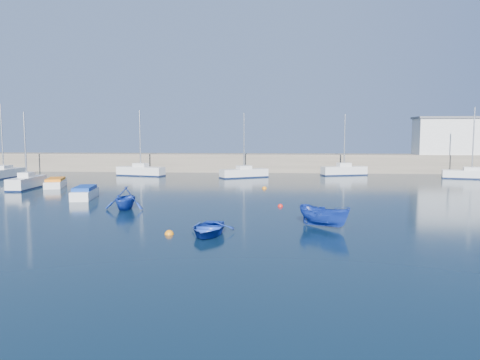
# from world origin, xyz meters

# --- Properties ---
(ground) EXTENTS (220.00, 220.00, 0.00)m
(ground) POSITION_xyz_m (0.00, 0.00, 0.00)
(ground) COLOR black
(ground) RESTS_ON ground
(back_wall) EXTENTS (96.00, 4.50, 2.60)m
(back_wall) POSITION_xyz_m (0.00, 46.00, 1.30)
(back_wall) COLOR #746958
(back_wall) RESTS_ON ground
(harbor_office) EXTENTS (10.00, 4.00, 5.00)m
(harbor_office) POSITION_xyz_m (30.00, 46.00, 5.10)
(harbor_office) COLOR silver
(harbor_office) RESTS_ON back_wall
(sailboat_3) EXTENTS (1.84, 5.75, 7.71)m
(sailboat_3) POSITION_xyz_m (-20.00, 23.30, 0.66)
(sailboat_3) COLOR silver
(sailboat_3) RESTS_ON ground
(sailboat_4) EXTENTS (2.16, 7.08, 9.21)m
(sailboat_4) POSITION_xyz_m (-28.84, 34.08, 0.63)
(sailboat_4) COLOR silver
(sailboat_4) RESTS_ON ground
(sailboat_5) EXTENTS (6.65, 3.42, 8.54)m
(sailboat_5) POSITION_xyz_m (-12.61, 38.42, 0.66)
(sailboat_5) COLOR silver
(sailboat_5) RESTS_ON ground
(sailboat_6) EXTENTS (6.17, 4.49, 8.11)m
(sailboat_6) POSITION_xyz_m (1.18, 36.74, 0.60)
(sailboat_6) COLOR silver
(sailboat_6) RESTS_ON ground
(sailboat_7) EXTENTS (6.25, 3.36, 8.10)m
(sailboat_7) POSITION_xyz_m (14.30, 40.97, 0.66)
(sailboat_7) COLOR silver
(sailboat_7) RESTS_ON ground
(sailboat_8) EXTENTS (6.97, 3.53, 8.76)m
(sailboat_8) POSITION_xyz_m (29.27, 37.13, 0.57)
(sailboat_8) COLOR silver
(sailboat_8) RESTS_ON ground
(motorboat_1) EXTENTS (2.21, 4.52, 1.06)m
(motorboat_1) POSITION_xyz_m (-11.30, 16.74, 0.50)
(motorboat_1) COLOR silver
(motorboat_1) RESTS_ON ground
(motorboat_2) EXTENTS (2.82, 4.85, 0.94)m
(motorboat_2) POSITION_xyz_m (-17.81, 24.95, 0.44)
(motorboat_2) COLOR silver
(motorboat_2) RESTS_ON ground
(dinghy_center) EXTENTS (2.88, 3.78, 0.73)m
(dinghy_center) POSITION_xyz_m (1.29, 3.07, 0.37)
(dinghy_center) COLOR #1735A1
(dinghy_center) RESTS_ON ground
(dinghy_left) EXTENTS (2.83, 3.27, 1.71)m
(dinghy_left) POSITION_xyz_m (-5.99, 11.25, 0.85)
(dinghy_left) COLOR #1735A1
(dinghy_left) RESTS_ON ground
(dinghy_right) EXTENTS (3.52, 3.33, 1.36)m
(dinghy_right) POSITION_xyz_m (7.87, 5.55, 0.68)
(dinghy_right) COLOR #1735A1
(dinghy_right) RESTS_ON ground
(buoy_0) EXTENTS (0.50, 0.50, 0.50)m
(buoy_0) POSITION_xyz_m (-0.90, 3.11, 0.00)
(buoy_0) COLOR orange
(buoy_0) RESTS_ON ground
(buoy_1) EXTENTS (0.41, 0.41, 0.41)m
(buoy_1) POSITION_xyz_m (5.40, 13.49, 0.00)
(buoy_1) COLOR red
(buoy_1) RESTS_ON ground
(buoy_3) EXTENTS (0.46, 0.46, 0.46)m
(buoy_3) POSITION_xyz_m (3.97, 25.01, 0.00)
(buoy_3) COLOR orange
(buoy_3) RESTS_ON ground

